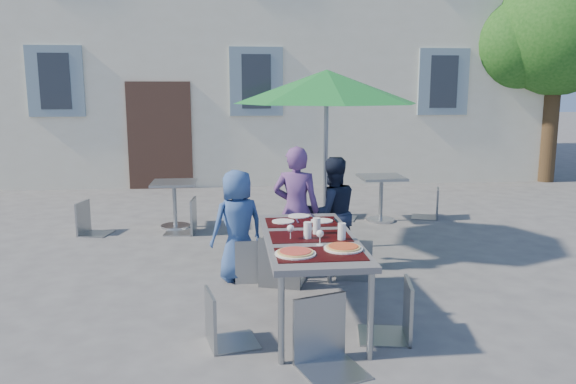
{
  "coord_description": "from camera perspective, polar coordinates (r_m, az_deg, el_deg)",
  "views": [
    {
      "loc": [
        -0.59,
        -4.31,
        2.04
      ],
      "look_at": [
        0.01,
        1.37,
        0.99
      ],
      "focal_mm": 35.0,
      "sensor_mm": 36.0,
      "label": 1
    }
  ],
  "objects": [
    {
      "name": "patio_umbrella",
      "position": [
        7.07,
        3.94,
        10.44
      ],
      "size": [
        2.31,
        2.31,
        2.28
      ],
      "color": "#B7BAC0",
      "rests_on": "ground"
    },
    {
      "name": "cafe_table_1",
      "position": [
        8.85,
        9.44,
        0.07
      ],
      "size": [
        0.67,
        0.67,
        0.72
      ],
      "color": "#B7BAC0",
      "rests_on": "ground"
    },
    {
      "name": "child_0",
      "position": [
        6.06,
        -5.15,
        -3.37
      ],
      "size": [
        0.69,
        0.58,
        1.2
      ],
      "primitive_type": "imported",
      "rotation": [
        0.0,
        0.0,
        3.55
      ],
      "color": "#33518C",
      "rests_on": "ground"
    },
    {
      "name": "tree",
      "position": [
        13.89,
        25.78,
        14.38
      ],
      "size": [
        3.6,
        3.0,
        4.7
      ],
      "color": "#3E2D1A",
      "rests_on": "ground"
    },
    {
      "name": "chair_5",
      "position": [
        4.17,
        3.93,
        -10.14
      ],
      "size": [
        0.55,
        0.56,
        0.98
      ],
      "color": "gray",
      "rests_on": "ground"
    },
    {
      "name": "chair_3",
      "position": [
        4.55,
        -6.79,
        -9.46
      ],
      "size": [
        0.46,
        0.45,
        0.86
      ],
      "color": "gray",
      "rests_on": "ground"
    },
    {
      "name": "pizza_near_left",
      "position": [
        4.45,
        0.75,
        -6.17
      ],
      "size": [
        0.33,
        0.33,
        0.03
      ],
      "color": "white",
      "rests_on": "dining_table"
    },
    {
      "name": "bg_chair_r_0",
      "position": [
        8.13,
        -10.34,
        -0.29
      ],
      "size": [
        0.46,
        0.46,
        0.95
      ],
      "color": "gray",
      "rests_on": "ground"
    },
    {
      "name": "cafe_table_0",
      "position": [
        8.5,
        -11.46,
        -0.56
      ],
      "size": [
        0.65,
        0.65,
        0.69
      ],
      "color": "#B7BAC0",
      "rests_on": "ground"
    },
    {
      "name": "bg_chair_r_1",
      "position": [
        9.23,
        14.41,
        0.67
      ],
      "size": [
        0.53,
        0.52,
        0.92
      ],
      "color": "gray",
      "rests_on": "ground"
    },
    {
      "name": "chair_0",
      "position": [
        6.01,
        -3.55,
        -4.31
      ],
      "size": [
        0.41,
        0.41,
        0.89
      ],
      "color": "#90969C",
      "rests_on": "ground"
    },
    {
      "name": "chair_1",
      "position": [
        5.84,
        -0.68,
        -3.95
      ],
      "size": [
        0.56,
        0.57,
        1.01
      ],
      "color": "gray",
      "rests_on": "ground"
    },
    {
      "name": "child_2",
      "position": [
        6.44,
        4.49,
        -2.14
      ],
      "size": [
        0.69,
        0.49,
        1.29
      ],
      "primitive_type": "imported",
      "rotation": [
        0.0,
        0.0,
        3.36
      ],
      "color": "#181F35",
      "rests_on": "ground"
    },
    {
      "name": "chair_4",
      "position": [
        4.72,
        11.04,
        -8.3
      ],
      "size": [
        0.48,
        0.48,
        0.93
      ],
      "color": "gray",
      "rests_on": "ground"
    },
    {
      "name": "dining_table",
      "position": [
        5.01,
        2.26,
        -5.15
      ],
      "size": [
        0.8,
        1.85,
        0.76
      ],
      "color": "#414045",
      "rests_on": "ground"
    },
    {
      "name": "place_settings",
      "position": [
        5.61,
        1.4,
        -2.79
      ],
      "size": [
        0.64,
        0.46,
        0.01
      ],
      "color": "white",
      "rests_on": "dining_table"
    },
    {
      "name": "chair_2",
      "position": [
        6.11,
        6.77,
        -4.23
      ],
      "size": [
        0.45,
        0.46,
        0.87
      ],
      "color": "gray",
      "rests_on": "ground"
    },
    {
      "name": "glassware",
      "position": [
        4.92,
        3.12,
        -3.86
      ],
      "size": [
        0.51,
        0.43,
        0.15
      ],
      "color": "silver",
      "rests_on": "dining_table"
    },
    {
      "name": "bg_chair_l_0",
      "position": [
        8.43,
        -19.65,
        -0.62
      ],
      "size": [
        0.48,
        0.48,
        0.89
      ],
      "color": "gray",
      "rests_on": "ground"
    },
    {
      "name": "bg_chair_l_1",
      "position": [
        8.95,
        4.89,
        0.96
      ],
      "size": [
        0.57,
        0.57,
        0.99
      ],
      "color": "#8F959A",
      "rests_on": "ground"
    },
    {
      "name": "pizza_near_right",
      "position": [
        4.61,
        5.64,
        -5.64
      ],
      "size": [
        0.32,
        0.32,
        0.03
      ],
      "color": "white",
      "rests_on": "dining_table"
    },
    {
      "name": "ground",
      "position": [
        4.81,
        1.62,
        -14.71
      ],
      "size": [
        90.0,
        90.0,
        0.0
      ],
      "primitive_type": "plane",
      "color": "#48484B",
      "rests_on": "ground"
    },
    {
      "name": "child_1",
      "position": [
        6.25,
        0.84,
        -1.85
      ],
      "size": [
        0.6,
        0.48,
        1.43
      ],
      "primitive_type": "imported",
      "rotation": [
        0.0,
        0.0,
        2.85
      ],
      "color": "#5C3874",
      "rests_on": "ground"
    }
  ]
}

